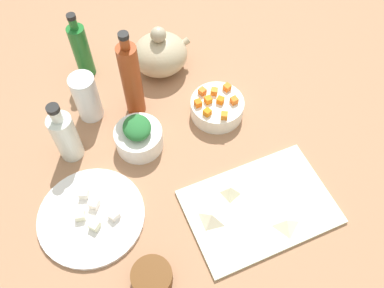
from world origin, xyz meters
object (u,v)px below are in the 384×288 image
(cutting_board, at_px, (259,207))
(drinking_glass_0, at_px, (87,97))
(teapot, at_px, (160,54))
(plate_tofu, at_px, (91,216))
(bowl_carrots, at_px, (217,108))
(bottle_0, at_px, (65,136))
(bottle_2, at_px, (131,80))
(bottle_1, at_px, (81,50))
(bowl_small_side, at_px, (152,277))
(bowl_greens, at_px, (139,138))

(cutting_board, xyz_separation_m, drinking_glass_0, (-0.31, 0.44, 0.07))
(cutting_board, distance_m, teapot, 0.54)
(plate_tofu, distance_m, bowl_carrots, 0.45)
(teapot, relative_size, bottle_0, 0.91)
(bottle_0, xyz_separation_m, bottle_2, (0.20, 0.08, 0.04))
(bottle_2, bearing_deg, bottle_1, 115.75)
(cutting_board, relative_size, plate_tofu, 1.36)
(plate_tofu, height_order, bottle_2, bottle_2)
(cutting_board, relative_size, bottle_1, 1.62)
(bowl_small_side, distance_m, bottle_0, 0.41)
(bowl_small_side, height_order, bottle_0, bottle_0)
(bowl_greens, height_order, bottle_1, bottle_1)
(cutting_board, relative_size, bowl_greens, 2.78)
(plate_tofu, relative_size, bottle_0, 1.32)
(bottle_0, bearing_deg, drinking_glass_0, 52.97)
(plate_tofu, relative_size, bowl_small_side, 2.81)
(bottle_1, bearing_deg, plate_tofu, -103.69)
(bowl_carrots, xyz_separation_m, teapot, (-0.08, 0.23, 0.03))
(bowl_small_side, distance_m, bottle_1, 0.67)
(cutting_board, bearing_deg, drinking_glass_0, 124.63)
(bowl_carrots, relative_size, bottle_1, 0.68)
(teapot, distance_m, bottle_1, 0.23)
(cutting_board, bearing_deg, bottle_1, 114.54)
(plate_tofu, height_order, bottle_0, bottle_0)
(teapot, height_order, bottle_1, bottle_1)
(plate_tofu, bearing_deg, bowl_carrots, 22.70)
(bottle_0, bearing_deg, bowl_greens, -14.58)
(plate_tofu, distance_m, teapot, 0.52)
(teapot, bearing_deg, bowl_carrots, -69.36)
(cutting_board, height_order, bottle_1, bottle_1)
(bottle_0, bearing_deg, bowl_small_side, -77.97)
(bottle_0, relative_size, drinking_glass_0, 1.35)
(bottle_0, height_order, drinking_glass_0, bottle_0)
(bowl_greens, height_order, bowl_small_side, bowl_greens)
(bowl_greens, xyz_separation_m, bottle_1, (-0.06, 0.31, 0.06))
(bowl_small_side, bearing_deg, bottle_1, 87.66)
(bowl_small_side, bearing_deg, bowl_carrots, 48.60)
(bottle_2, bearing_deg, bowl_small_side, -104.27)
(bowl_greens, relative_size, drinking_glass_0, 0.87)
(bowl_greens, relative_size, bowl_small_side, 1.38)
(plate_tofu, relative_size, bowl_greens, 2.04)
(plate_tofu, height_order, bowl_greens, bowl_greens)
(cutting_board, xyz_separation_m, bottle_2, (-0.18, 0.41, 0.12))
(bowl_greens, relative_size, teapot, 0.71)
(plate_tofu, bearing_deg, drinking_glass_0, 74.84)
(bottle_0, xyz_separation_m, drinking_glass_0, (0.08, 0.11, -0.01))
(bottle_2, distance_m, drinking_glass_0, 0.14)
(teapot, xyz_separation_m, bottle_2, (-0.12, -0.12, 0.06))
(bottle_1, xyz_separation_m, bottle_2, (0.09, -0.19, 0.03))
(cutting_board, xyz_separation_m, bowl_carrots, (0.02, 0.31, 0.02))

